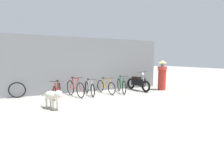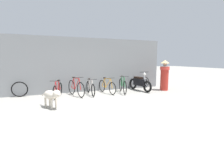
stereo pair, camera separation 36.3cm
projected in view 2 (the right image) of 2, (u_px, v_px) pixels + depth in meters
name	position (u px, v px, depth m)	size (l,w,h in m)	color
ground_plane	(111.00, 107.00, 6.43)	(60.00, 60.00, 0.00)	gray
shop_wall_back	(86.00, 65.00, 9.50)	(9.19, 0.20, 2.89)	slate
bicycle_0	(58.00, 90.00, 8.15)	(0.64, 1.62, 0.82)	black
bicycle_1	(76.00, 88.00, 8.42)	(0.55, 1.66, 0.93)	black
bicycle_2	(90.00, 88.00, 8.76)	(0.46, 1.71, 0.81)	black
bicycle_3	(107.00, 86.00, 9.12)	(0.46, 1.69, 0.83)	black
bicycle_4	(123.00, 86.00, 9.28)	(0.56, 1.74, 0.90)	black
motorcycle	(140.00, 83.00, 9.80)	(0.58, 1.90, 1.09)	black
stray_dog	(52.00, 95.00, 6.27)	(0.67, 1.09, 0.70)	beige
person_in_robes	(165.00, 75.00, 9.86)	(0.66, 0.66, 1.71)	#B72D23
spare_tire_left	(145.00, 82.00, 10.83)	(0.66, 0.19, 0.67)	black
spare_tire_right	(20.00, 89.00, 8.16)	(0.73, 0.07, 0.73)	black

